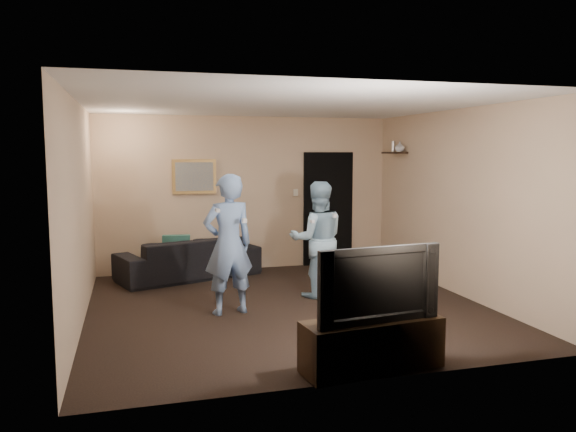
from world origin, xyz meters
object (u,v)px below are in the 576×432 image
object	(u,v)px
sofa	(189,258)
tv_console	(372,344)
wii_player_left	(228,244)
television	(373,282)
wii_player_right	(318,239)

from	to	relation	value
sofa	tv_console	size ratio (longest dim) A/B	1.69
wii_player_left	sofa	bearing A→B (deg)	97.34
television	tv_console	bearing A→B (deg)	173.75
wii_player_right	tv_console	bearing A→B (deg)	-98.04
sofa	television	bearing A→B (deg)	87.06
sofa	television	world-z (taller)	television
sofa	wii_player_left	size ratio (longest dim) A/B	1.27
tv_console	wii_player_left	size ratio (longest dim) A/B	0.75
sofa	wii_player_right	bearing A→B (deg)	115.28
sofa	television	size ratio (longest dim) A/B	1.85
sofa	tv_console	xyz separation A→B (m)	(1.23, -4.35, -0.07)
television	sofa	bearing A→B (deg)	99.49
television	wii_player_left	size ratio (longest dim) A/B	0.69
tv_console	wii_player_right	distance (m)	2.77
wii_player_right	sofa	bearing A→B (deg)	133.96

